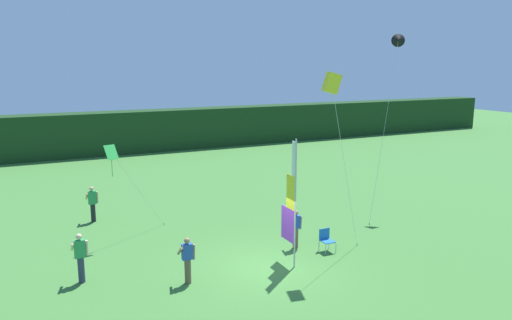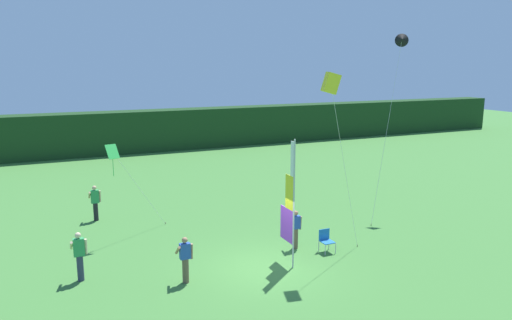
{
  "view_description": "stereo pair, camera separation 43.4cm",
  "coord_description": "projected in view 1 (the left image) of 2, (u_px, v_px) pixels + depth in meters",
  "views": [
    {
      "loc": [
        -7.55,
        -14.73,
        7.33
      ],
      "look_at": [
        0.68,
        2.3,
        3.55
      ],
      "focal_mm": 33.77,
      "sensor_mm": 36.0,
      "label": 1
    },
    {
      "loc": [
        -7.16,
        -14.91,
        7.33
      ],
      "look_at": [
        0.68,
        2.3,
        3.55
      ],
      "focal_mm": 33.77,
      "sensor_mm": 36.0,
      "label": 2
    }
  ],
  "objects": [
    {
      "name": "ground_plane",
      "position": [
        266.0,
        267.0,
        17.66
      ],
      "size": [
        120.0,
        120.0,
        0.0
      ],
      "primitive_type": "plane",
      "color": "#3D7533"
    },
    {
      "name": "distant_treeline",
      "position": [
        125.0,
        132.0,
        40.33
      ],
      "size": [
        80.0,
        2.4,
        3.46
      ],
      "primitive_type": "cube",
      "color": "#193819",
      "rests_on": "ground"
    },
    {
      "name": "banner_flag",
      "position": [
        291.0,
        205.0,
        17.49
      ],
      "size": [
        0.06,
        1.03,
        4.77
      ],
      "color": "#B7B7BC",
      "rests_on": "ground"
    },
    {
      "name": "person_near_banner",
      "position": [
        296.0,
        228.0,
        19.36
      ],
      "size": [
        0.55,
        0.48,
        1.59
      ],
      "color": "brown",
      "rests_on": "ground"
    },
    {
      "name": "person_mid_field",
      "position": [
        80.0,
        257.0,
        16.28
      ],
      "size": [
        0.55,
        0.48,
        1.74
      ],
      "color": "#2D334C",
      "rests_on": "ground"
    },
    {
      "name": "person_far_left",
      "position": [
        187.0,
        259.0,
        16.22
      ],
      "size": [
        0.55,
        0.48,
        1.63
      ],
      "color": "brown",
      "rests_on": "ground"
    },
    {
      "name": "person_far_right",
      "position": [
        92.0,
        203.0,
        22.61
      ],
      "size": [
        0.55,
        0.48,
        1.71
      ],
      "color": "black",
      "rests_on": "ground"
    },
    {
      "name": "folding_chair",
      "position": [
        326.0,
        239.0,
        19.13
      ],
      "size": [
        0.51,
        0.51,
        0.89
      ],
      "color": "#BCBCC1",
      "rests_on": "ground"
    },
    {
      "name": "kite_green_diamond_0",
      "position": [
        114.0,
        158.0,
        19.68
      ],
      "size": [
        2.66,
        1.47,
        4.1
      ],
      "color": "brown",
      "rests_on": "ground"
    },
    {
      "name": "kite_black_delta_1",
      "position": [
        398.0,
        41.0,
        23.85
      ],
      "size": [
        3.42,
        2.48,
        8.86
      ],
      "color": "brown",
      "rests_on": "ground"
    },
    {
      "name": "kite_yellow_box_2",
      "position": [
        332.0,
        84.0,
        17.05
      ],
      "size": [
        2.34,
        0.99,
        7.07
      ],
      "color": "brown",
      "rests_on": "ground"
    }
  ]
}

